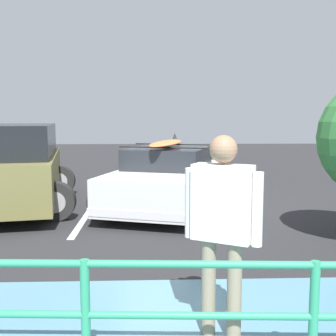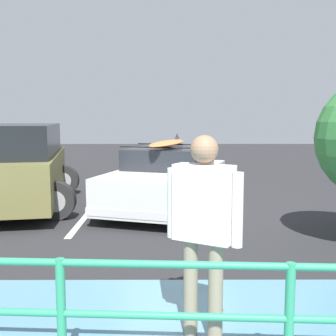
# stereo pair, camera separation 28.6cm
# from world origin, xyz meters

# --- Properties ---
(ground_plane) EXTENTS (44.00, 44.00, 0.02)m
(ground_plane) POSITION_xyz_m (0.00, 0.00, -0.01)
(ground_plane) COLOR #28282B
(ground_plane) RESTS_ON ground
(parking_stripe) EXTENTS (0.12, 4.55, 0.00)m
(parking_stripe) POSITION_xyz_m (1.83, 0.13, 0.00)
(parking_stripe) COLOR silver
(parking_stripe) RESTS_ON ground
(sedan_car) EXTENTS (3.14, 4.36, 1.59)m
(sedan_car) POSITION_xyz_m (0.19, 0.10, 0.64)
(sedan_car) COLOR silver
(sedan_car) RESTS_ON ground
(suv_car) EXTENTS (2.99, 4.82, 1.80)m
(suv_car) POSITION_xyz_m (3.47, -0.08, 0.92)
(suv_car) COLOR brown
(suv_car) RESTS_ON ground
(person_bystander) EXTENTS (0.62, 0.43, 1.80)m
(person_bystander) POSITION_xyz_m (-0.09, 5.46, 1.08)
(person_bystander) COLOR gray
(person_bystander) RESTS_ON ground
(railing_fence) EXTENTS (10.03, 0.64, 0.93)m
(railing_fence) POSITION_xyz_m (1.01, 6.05, 0.62)
(railing_fence) COLOR #2D9366
(railing_fence) RESTS_ON ground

